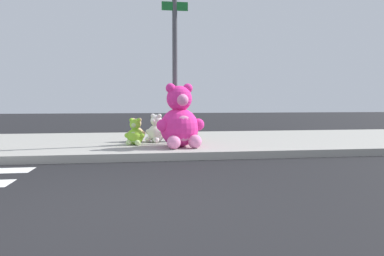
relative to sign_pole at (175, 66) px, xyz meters
name	(u,v)px	position (x,y,z in m)	size (l,w,h in m)	color
ground_plane	(113,218)	(-1.00, -4.40, -1.85)	(60.00, 60.00, 0.00)	black
sidewalk	(130,143)	(-1.00, 0.80, -1.77)	(28.00, 4.40, 0.15)	#9E9B93
sign_pole	(175,66)	(0.00, 0.00, 0.00)	(0.56, 0.11, 3.20)	#4C4C51
plush_pink_large	(180,122)	(0.04, -0.59, -1.18)	(0.98, 0.90, 1.29)	#F22D93
plush_lime	(135,134)	(-0.87, -0.09, -1.47)	(0.43, 0.40, 0.57)	#8CD133
plush_brown	(188,129)	(0.36, 0.52, -1.43)	(0.47, 0.52, 0.68)	olive
plush_white	(156,131)	(-0.41, 0.38, -1.44)	(0.45, 0.47, 0.65)	white
plush_tan	(136,132)	(-0.85, 0.54, -1.48)	(0.42, 0.38, 0.55)	tan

